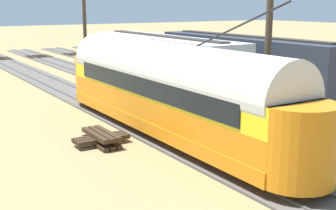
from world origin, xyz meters
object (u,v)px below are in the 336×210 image
catenary_pole_mid_near (267,49)px  switch_stand (201,61)px  boxcar_adjacent (162,64)px  spare_tie_stack (101,138)px  vintage_streetcar (166,88)px  catenary_pole_foreground (84,28)px  boxcar_far_siding (246,65)px

catenary_pole_mid_near → switch_stand: bearing=-119.8°
switch_stand → boxcar_adjacent: bearing=43.5°
spare_tie_stack → boxcar_adjacent: bearing=-136.2°
boxcar_adjacent → switch_stand: bearing=-136.5°
vintage_streetcar → switch_stand: (-14.51, -17.17, -1.56)m
catenary_pole_mid_near → spare_tie_stack: 7.93m
vintage_streetcar → catenary_pole_foreground: bearing=-99.4°
boxcar_far_siding → switch_stand: size_ratio=12.11×
boxcar_far_siding → catenary_pole_foreground: (6.13, -11.74, 1.97)m
boxcar_adjacent → boxcar_far_siding: same height
vintage_streetcar → catenary_pole_foreground: 16.73m
boxcar_adjacent → catenary_pole_mid_near: size_ratio=1.77×
vintage_streetcar → boxcar_far_siding: vintage_streetcar is taller
catenary_pole_foreground → catenary_pole_mid_near: size_ratio=1.00×
switch_stand → catenary_pole_foreground: bearing=3.7°
boxcar_far_siding → catenary_pole_mid_near: catenary_pole_mid_near is taller
vintage_streetcar → spare_tie_stack: bearing=-8.4°
vintage_streetcar → boxcar_far_siding: size_ratio=1.20×
boxcar_far_siding → switch_stand: (-5.64, -12.51, -1.46)m
boxcar_adjacent → catenary_pole_mid_near: catenary_pole_mid_near is taller
boxcar_adjacent → switch_stand: 13.97m
boxcar_adjacent → spare_tie_stack: (7.46, 7.16, -1.90)m
vintage_streetcar → spare_tie_stack: size_ratio=7.46×
boxcar_far_siding → spare_tie_stack: size_ratio=6.23×
catenary_pole_mid_near → switch_stand: size_ratio=6.42×
catenary_pole_foreground → switch_stand: catenary_pole_foreground is taller
boxcar_adjacent → switch_stand: size_ratio=11.33×
vintage_streetcar → catenary_pole_mid_near: catenary_pole_mid_near is taller
catenary_pole_mid_near → switch_stand: (-11.78, -20.57, -3.44)m
catenary_pole_foreground → switch_stand: size_ratio=6.42×
boxcar_far_siding → catenary_pole_mid_near: bearing=52.7°
vintage_streetcar → switch_stand: 22.53m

